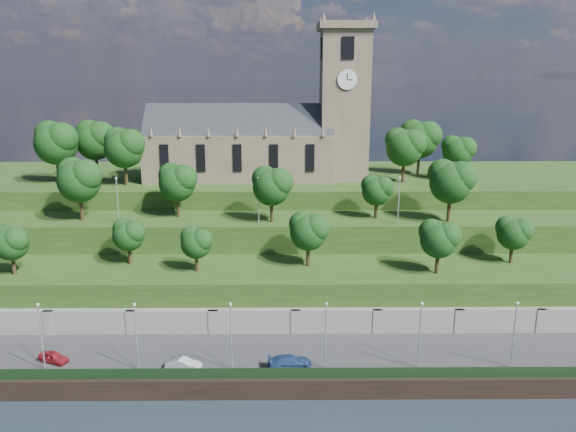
{
  "coord_description": "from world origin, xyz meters",
  "views": [
    {
      "loc": [
        3.55,
        -51.94,
        32.55
      ],
      "look_at": [
        4.24,
        30.0,
        12.1
      ],
      "focal_mm": 35.0,
      "sensor_mm": 36.0,
      "label": 1
    }
  ],
  "objects_px": {
    "church": "(267,136)",
    "car_left": "(54,357)",
    "car_right": "(290,362)",
    "car_middle": "(183,364)"
  },
  "relations": [
    {
      "from": "church",
      "to": "car_right",
      "type": "bearing_deg",
      "value": -85.49
    },
    {
      "from": "church",
      "to": "car_left",
      "type": "xyz_separation_m",
      "value": [
        -22.52,
        -41.73,
        -19.93
      ]
    },
    {
      "from": "car_left",
      "to": "car_middle",
      "type": "bearing_deg",
      "value": -73.21
    },
    {
      "from": "church",
      "to": "car_right",
      "type": "xyz_separation_m",
      "value": [
        3.4,
        -43.16,
        -19.83
      ]
    },
    {
      "from": "car_left",
      "to": "car_middle",
      "type": "height_order",
      "value": "car_middle"
    },
    {
      "from": "church",
      "to": "car_left",
      "type": "height_order",
      "value": "church"
    },
    {
      "from": "church",
      "to": "car_left",
      "type": "distance_m",
      "value": 51.43
    },
    {
      "from": "car_right",
      "to": "car_middle",
      "type": "bearing_deg",
      "value": 84.31
    },
    {
      "from": "car_left",
      "to": "car_right",
      "type": "relative_size",
      "value": 0.73
    },
    {
      "from": "church",
      "to": "car_right",
      "type": "relative_size",
      "value": 8.13
    }
  ]
}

